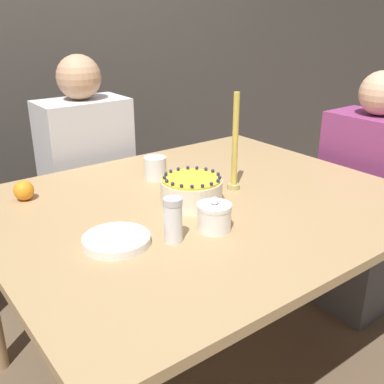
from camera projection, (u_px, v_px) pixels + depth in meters
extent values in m
plane|color=brown|center=(200.00, 371.00, 1.84)|extent=(12.00, 12.00, 0.00)
cube|color=#4C4742|center=(40.00, 26.00, 2.39)|extent=(8.00, 0.05, 2.60)
cube|color=tan|center=(202.00, 204.00, 1.56)|extent=(1.41, 1.17, 0.03)
cylinder|color=tan|center=(234.00, 209.00, 2.45)|extent=(0.07, 0.07, 0.73)
cylinder|color=#EFE5CC|center=(192.00, 192.00, 1.51)|extent=(0.21, 0.21, 0.08)
cylinder|color=yellow|center=(192.00, 179.00, 1.50)|extent=(0.20, 0.20, 0.01)
sphere|color=#23284C|center=(213.00, 171.00, 1.55)|extent=(0.01, 0.01, 0.01)
sphere|color=#23284C|center=(206.00, 169.00, 1.57)|extent=(0.01, 0.01, 0.01)
sphere|color=#23284C|center=(197.00, 168.00, 1.58)|extent=(0.01, 0.01, 0.01)
sphere|color=#23284C|center=(187.00, 168.00, 1.58)|extent=(0.01, 0.01, 0.01)
sphere|color=#23284C|center=(178.00, 169.00, 1.57)|extent=(0.01, 0.01, 0.01)
sphere|color=#23284C|center=(171.00, 171.00, 1.55)|extent=(0.01, 0.01, 0.01)
sphere|color=#23284C|center=(166.00, 174.00, 1.52)|extent=(0.01, 0.01, 0.01)
sphere|color=#23284C|center=(164.00, 177.00, 1.49)|extent=(0.01, 0.01, 0.01)
sphere|color=#23284C|center=(167.00, 181.00, 1.46)|extent=(0.01, 0.01, 0.01)
sphere|color=#23284C|center=(173.00, 184.00, 1.43)|extent=(0.01, 0.01, 0.01)
sphere|color=#23284C|center=(181.00, 186.00, 1.41)|extent=(0.01, 0.01, 0.01)
sphere|color=#23284C|center=(192.00, 186.00, 1.41)|extent=(0.01, 0.01, 0.01)
sphere|color=#23284C|center=(203.00, 186.00, 1.41)|extent=(0.01, 0.01, 0.01)
sphere|color=#23284C|center=(211.00, 184.00, 1.43)|extent=(0.01, 0.01, 0.01)
sphere|color=#23284C|center=(217.00, 181.00, 1.46)|extent=(0.01, 0.01, 0.01)
sphere|color=#23284C|center=(220.00, 177.00, 1.49)|extent=(0.01, 0.01, 0.01)
sphere|color=#23284C|center=(218.00, 174.00, 1.52)|extent=(0.01, 0.01, 0.01)
cylinder|color=white|center=(214.00, 219.00, 1.33)|extent=(0.10, 0.10, 0.07)
cylinder|color=white|center=(214.00, 206.00, 1.32)|extent=(0.10, 0.10, 0.01)
sphere|color=white|center=(215.00, 201.00, 1.31)|extent=(0.02, 0.02, 0.02)
cylinder|color=white|center=(173.00, 223.00, 1.26)|extent=(0.05, 0.05, 0.11)
cylinder|color=silver|center=(173.00, 201.00, 1.23)|extent=(0.05, 0.05, 0.02)
cylinder|color=white|center=(117.00, 243.00, 1.26)|extent=(0.19, 0.19, 0.01)
cylinder|color=white|center=(116.00, 240.00, 1.26)|extent=(0.19, 0.19, 0.01)
cylinder|color=white|center=(116.00, 238.00, 1.25)|extent=(0.19, 0.19, 0.01)
cylinder|color=tan|center=(233.00, 186.00, 1.65)|extent=(0.05, 0.05, 0.02)
cylinder|color=gold|center=(235.00, 140.00, 1.59)|extent=(0.02, 0.02, 0.34)
cylinder|color=white|center=(155.00, 168.00, 1.74)|extent=(0.09, 0.09, 0.09)
sphere|color=orange|center=(24.00, 190.00, 1.55)|extent=(0.07, 0.07, 0.07)
cube|color=#595960|center=(95.00, 252.00, 2.30)|extent=(0.34, 0.34, 0.45)
cube|color=silver|center=(86.00, 159.00, 2.11)|extent=(0.40, 0.24, 0.55)
sphere|color=tan|center=(79.00, 77.00, 1.97)|extent=(0.20, 0.20, 0.20)
cube|color=#595960|center=(355.00, 262.00, 2.20)|extent=(0.34, 0.34, 0.45)
cube|color=#8C3872|center=(370.00, 171.00, 2.03)|extent=(0.24, 0.40, 0.50)
sphere|color=#D8AD8C|center=(382.00, 93.00, 1.90)|extent=(0.19, 0.19, 0.19)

